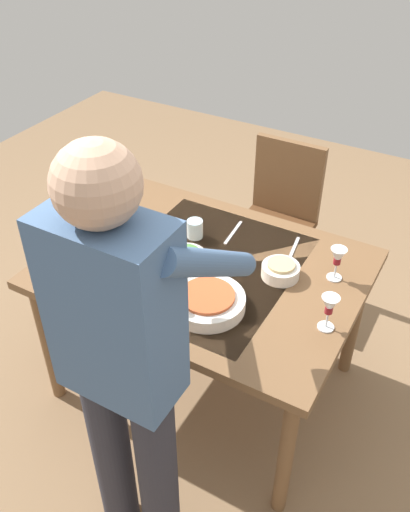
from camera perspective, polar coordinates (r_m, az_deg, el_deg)
ground_plane at (r=2.89m, az=-0.00°, el=-12.70°), size 6.00×6.00×0.00m
dining_table at (r=2.42m, az=-0.00°, el=-2.40°), size 1.33×1.00×0.75m
chair_near at (r=3.16m, az=7.68°, el=4.63°), size 0.40×0.40×0.91m
person_server at (r=1.70m, az=-8.33°, el=-10.71°), size 0.42×0.61×1.69m
wine_bottle at (r=2.12m, az=-6.92°, el=-2.78°), size 0.07×0.07×0.30m
wine_glass_left at (r=2.30m, az=13.58°, el=-0.23°), size 0.07×0.07×0.15m
wine_glass_right at (r=2.06m, az=12.76°, el=-5.17°), size 0.07×0.07×0.15m
water_cup_near_left at (r=2.52m, az=-1.05°, el=2.83°), size 0.07×0.07×0.09m
water_cup_near_right at (r=2.31m, az=-7.56°, el=-1.05°), size 0.08×0.08×0.10m
water_cup_far_left at (r=2.26m, az=-10.16°, el=-2.50°), size 0.07×0.07×0.09m
water_cup_far_right at (r=2.62m, az=-11.54°, el=3.49°), size 0.07×0.07×0.09m
serving_bowl_pasta at (r=2.14m, az=0.23°, el=-4.69°), size 0.30×0.30×0.07m
side_bowl_salad at (r=2.35m, az=-2.02°, el=-0.30°), size 0.18×0.18×0.07m
side_bowl_bread at (r=2.31m, az=7.84°, el=-1.44°), size 0.16×0.16×0.07m
dinner_plate_near at (r=2.50m, az=-9.11°, el=0.90°), size 0.23×0.23×0.01m
table_knife at (r=2.57m, az=2.94°, el=2.44°), size 0.03×0.20×0.00m
table_fork at (r=2.50m, az=9.19°, el=0.78°), size 0.04×0.18×0.00m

